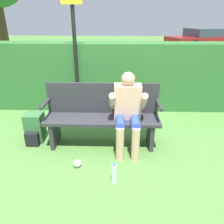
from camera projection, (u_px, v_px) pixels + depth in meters
ground_plane at (103, 144)px, 3.40m from camera, size 40.00×40.00×0.00m
hedge_back at (107, 76)px, 4.55m from camera, size 12.00×0.53×1.35m
park_bench at (102, 115)px, 3.27m from camera, size 1.69×0.44×0.93m
person_seated at (128, 109)px, 3.08m from camera, size 0.52×0.59×1.13m
backpack at (35, 128)px, 3.42m from camera, size 0.27×0.34×0.46m
water_bottle at (114, 173)px, 2.58m from camera, size 0.07×0.07×0.27m
signpost at (75, 49)px, 4.03m from camera, size 0.36×0.09×2.27m
parked_car at (205, 39)px, 12.52m from camera, size 4.75×3.13×1.19m
litter_crumple at (77, 163)px, 2.87m from camera, size 0.10×0.10×0.10m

